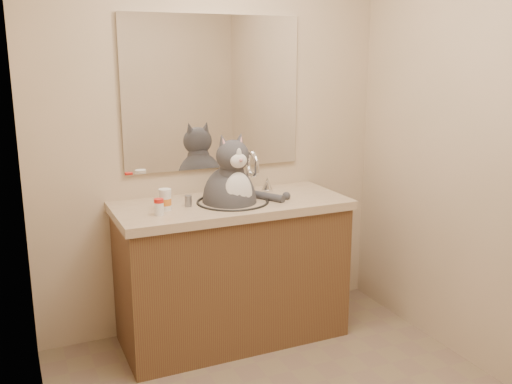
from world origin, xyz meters
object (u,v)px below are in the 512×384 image
(grey_canister, at_px, (188,201))
(cat, at_px, (231,196))
(pill_bottle_orange, at_px, (165,200))
(pill_bottle_redcap, at_px, (159,207))

(grey_canister, bearing_deg, cat, -1.79)
(grey_canister, bearing_deg, pill_bottle_orange, -171.94)
(cat, height_order, pill_bottle_orange, cat)
(pill_bottle_redcap, relative_size, grey_canister, 1.42)
(cat, distance_m, pill_bottle_redcap, 0.46)
(pill_bottle_redcap, bearing_deg, cat, 12.35)
(cat, xyz_separation_m, pill_bottle_redcap, (-0.44, -0.10, 0.01))
(cat, bearing_deg, grey_canister, 174.04)
(cat, relative_size, grey_canister, 9.87)
(cat, relative_size, pill_bottle_redcap, 6.93)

